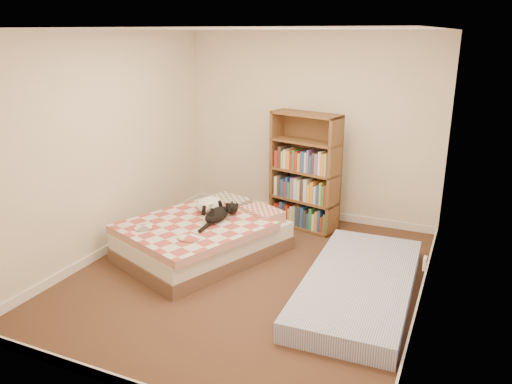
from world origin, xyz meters
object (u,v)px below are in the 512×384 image
at_px(bed, 205,237).
at_px(floor_mattress, 359,285).
at_px(black_cat, 219,214).
at_px(white_dog, 210,205).
at_px(bookshelf, 305,186).

distance_m(bed, floor_mattress, 1.86).
bearing_deg(floor_mattress, black_cat, 169.01).
relative_size(floor_mattress, black_cat, 2.94).
bearing_deg(floor_mattress, white_dog, 164.35).
bearing_deg(white_dog, black_cat, -8.75).
bearing_deg(floor_mattress, bed, 171.91).
bearing_deg(black_cat, floor_mattress, 9.91).
distance_m(floor_mattress, black_cat, 1.77).
bearing_deg(bookshelf, bed, -106.11).
distance_m(bookshelf, floor_mattress, 1.91).
xyz_separation_m(black_cat, white_dog, (-0.22, 0.20, 0.01)).
bearing_deg(bed, white_dog, 125.39).
height_order(bed, bookshelf, bookshelf).
relative_size(floor_mattress, white_dog, 4.69).
height_order(bed, floor_mattress, bed).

